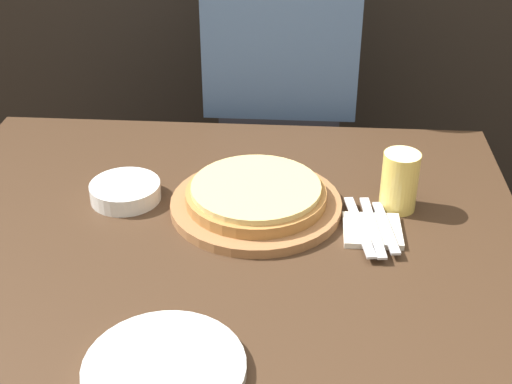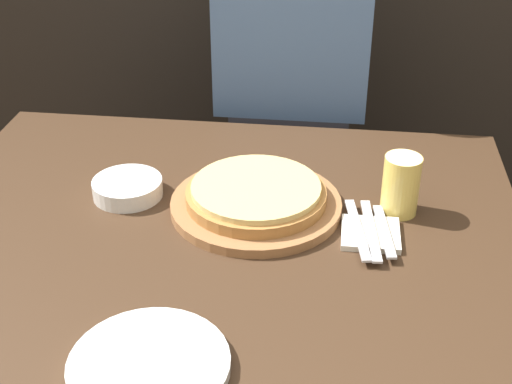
# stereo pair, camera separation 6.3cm
# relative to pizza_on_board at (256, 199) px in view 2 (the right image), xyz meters

# --- Properties ---
(pizza_on_board) EXTENTS (0.34, 0.34, 0.06)m
(pizza_on_board) POSITION_rel_pizza_on_board_xyz_m (0.00, 0.00, 0.00)
(pizza_on_board) COLOR #99663D
(pizza_on_board) RESTS_ON dining_table
(beer_glass) EXTENTS (0.07, 0.07, 0.12)m
(beer_glass) POSITION_rel_pizza_on_board_xyz_m (0.28, 0.03, 0.04)
(beer_glass) COLOR #E5C65B
(beer_glass) RESTS_ON dining_table
(dinner_plate) EXTENTS (0.24, 0.24, 0.02)m
(dinner_plate) POSITION_rel_pizza_on_board_xyz_m (-0.10, -0.46, -0.02)
(dinner_plate) COLOR silver
(dinner_plate) RESTS_ON dining_table
(side_bowl) EXTENTS (0.14, 0.14, 0.04)m
(side_bowl) POSITION_rel_pizza_on_board_xyz_m (-0.27, 0.02, -0.01)
(side_bowl) COLOR silver
(side_bowl) RESTS_ON dining_table
(napkin_stack) EXTENTS (0.11, 0.11, 0.01)m
(napkin_stack) POSITION_rel_pizza_on_board_xyz_m (0.23, -0.07, -0.02)
(napkin_stack) COLOR silver
(napkin_stack) RESTS_ON dining_table
(fork) EXTENTS (0.05, 0.21, 0.00)m
(fork) POSITION_rel_pizza_on_board_xyz_m (0.20, -0.07, -0.01)
(fork) COLOR silver
(fork) RESTS_ON napkin_stack
(dinner_knife) EXTENTS (0.04, 0.21, 0.00)m
(dinner_knife) POSITION_rel_pizza_on_board_xyz_m (0.23, -0.07, -0.01)
(dinner_knife) COLOR silver
(dinner_knife) RESTS_ON napkin_stack
(spoon) EXTENTS (0.04, 0.18, 0.00)m
(spoon) POSITION_rel_pizza_on_board_xyz_m (0.25, -0.07, -0.01)
(spoon) COLOR silver
(spoon) RESTS_ON napkin_stack
(diner_person) EXTENTS (0.39, 0.21, 1.38)m
(diner_person) POSITION_rel_pizza_on_board_xyz_m (0.03, 0.57, -0.11)
(diner_person) COLOR #33333D
(diner_person) RESTS_ON ground_plane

